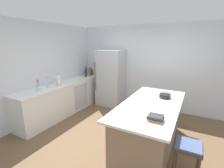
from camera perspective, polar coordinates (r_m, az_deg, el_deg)
The scene contains 17 objects.
ground_plane at distance 3.61m, azimuth 2.71°, elevation -20.13°, with size 7.20×7.20×0.00m, color brown.
wall_rear at distance 5.15m, azimuth 13.86°, elevation 5.70°, with size 6.00×0.10×2.60m, color silver.
wall_left at distance 4.65m, azimuth -25.52°, elevation 3.79°, with size 0.10×6.00×2.60m, color silver.
counter_run_left at distance 4.96m, azimuth -16.45°, elevation -4.79°, with size 0.63×3.03×0.92m.
kitchen_island at distance 3.34m, azimuth 13.42°, elevation -14.16°, with size 1.03×2.19×0.93m.
refrigerator at distance 5.30m, azimuth -0.45°, elevation 2.12°, with size 0.84×0.73×1.83m.
bar_stool at distance 2.65m, azimuth 25.50°, elevation -21.16°, with size 0.36×0.36×0.69m.
sink_faucet at distance 4.50m, azimuth -22.05°, elevation 0.94°, with size 0.15×0.05×0.30m.
flower_vase at distance 4.22m, azimuth -24.97°, elevation -1.05°, with size 0.08×0.08×0.29m.
paper_towel_roll at distance 4.64m, azimuth -18.66°, elevation 1.33°, with size 0.14×0.14×0.31m.
whiskey_bottle at distance 5.87m, azimuth -7.30°, elevation 4.24°, with size 0.08×0.08×0.25m.
vinegar_bottle at distance 5.79m, azimuth -7.86°, elevation 4.30°, with size 0.05×0.05×0.30m.
olive_oil_bottle at distance 5.68m, azimuth -8.09°, elevation 4.06°, with size 0.05×0.05×0.29m.
wine_bottle at distance 5.65m, azimuth -9.33°, elevation 4.22°, with size 0.07×0.07×0.35m.
syrup_bottle at distance 5.57m, azimuth -9.52°, elevation 3.67°, with size 0.07×0.07×0.26m.
cookbook_stack at distance 2.50m, azimuth 15.37°, elevation -11.63°, with size 0.24×0.19×0.08m.
mixing_bowl at distance 3.53m, azimuth 18.48°, elevation -4.05°, with size 0.23×0.23×0.09m.
Camera 1 is at (1.27, -2.69, 2.04)m, focal length 25.46 mm.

